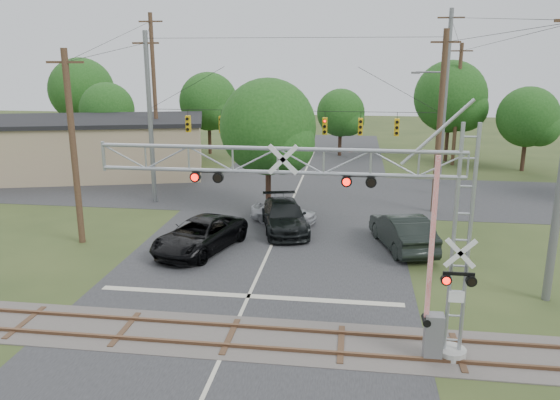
# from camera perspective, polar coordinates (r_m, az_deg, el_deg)

# --- Properties ---
(ground) EXTENTS (160.00, 160.00, 0.00)m
(ground) POSITION_cam_1_polar(r_m,az_deg,el_deg) (18.78, -6.65, -17.01)
(ground) COLOR #303E1C
(ground) RESTS_ON ground
(road_main) EXTENTS (14.00, 90.00, 0.02)m
(road_main) POSITION_cam_1_polar(r_m,az_deg,el_deg) (27.58, -1.50, -6.15)
(road_main) COLOR #272729
(road_main) RESTS_ON ground
(road_cross) EXTENTS (90.00, 12.00, 0.02)m
(road_cross) POSITION_cam_1_polar(r_m,az_deg,el_deg) (40.85, 1.66, 0.82)
(road_cross) COLOR #272729
(road_cross) RESTS_ON ground
(railroad_track) EXTENTS (90.00, 3.20, 0.17)m
(railroad_track) POSITION_cam_1_polar(r_m,az_deg,el_deg) (20.44, -5.23, -14.03)
(railroad_track) COLOR #4F4944
(railroad_track) RESTS_ON ground
(crossing_gantry) EXTENTS (12.42, 1.01, 7.94)m
(crossing_gantry) POSITION_cam_1_polar(r_m,az_deg,el_deg) (17.75, 7.10, -1.42)
(crossing_gantry) COLOR #989893
(crossing_gantry) RESTS_ON ground
(traffic_signal_span) EXTENTS (19.34, 0.36, 11.50)m
(traffic_signal_span) POSITION_cam_1_polar(r_m,az_deg,el_deg) (35.82, 2.44, 8.10)
(traffic_signal_span) COLOR slate
(traffic_signal_span) RESTS_ON ground
(pickup_black) EXTENTS (4.48, 6.64, 1.69)m
(pickup_black) POSITION_cam_1_polar(r_m,az_deg,el_deg) (28.77, -8.38, -3.65)
(pickup_black) COLOR black
(pickup_black) RESTS_ON ground
(car_dark) EXTENTS (3.78, 6.33, 1.72)m
(car_dark) POSITION_cam_1_polar(r_m,az_deg,el_deg) (31.73, 0.44, -1.70)
(car_dark) COLOR black
(car_dark) RESTS_ON ground
(sedan_silver) EXTENTS (4.24, 2.42, 1.36)m
(sedan_silver) POSITION_cam_1_polar(r_m,az_deg,el_deg) (33.27, 0.42, -1.24)
(sedan_silver) COLOR #A7A9AF
(sedan_silver) RESTS_ON ground
(suv_dark) EXTENTS (3.42, 6.06, 1.89)m
(suv_dark) POSITION_cam_1_polar(r_m,az_deg,el_deg) (29.50, 12.67, -3.19)
(suv_dark) COLOR black
(suv_dark) RESTS_ON ground
(commercial_building) EXTENTS (22.35, 15.40, 4.76)m
(commercial_building) POSITION_cam_1_polar(r_m,az_deg,el_deg) (50.02, -19.86, 5.31)
(commercial_building) COLOR tan
(commercial_building) RESTS_ON ground
(streetlight) EXTENTS (2.40, 0.25, 8.99)m
(streetlight) POSITION_cam_1_polar(r_m,az_deg,el_deg) (41.04, 16.21, 7.44)
(streetlight) COLOR slate
(streetlight) RESTS_ON ground
(utility_poles) EXTENTS (27.87, 30.01, 13.38)m
(utility_poles) POSITION_cam_1_polar(r_m,az_deg,el_deg) (38.60, 5.83, 9.19)
(utility_poles) COLOR #41281E
(utility_poles) RESTS_ON ground
(treeline) EXTENTS (55.74, 29.16, 9.78)m
(treeline) POSITION_cam_1_polar(r_m,az_deg,el_deg) (50.30, 1.29, 9.85)
(treeline) COLOR #3A251A
(treeline) RESTS_ON ground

